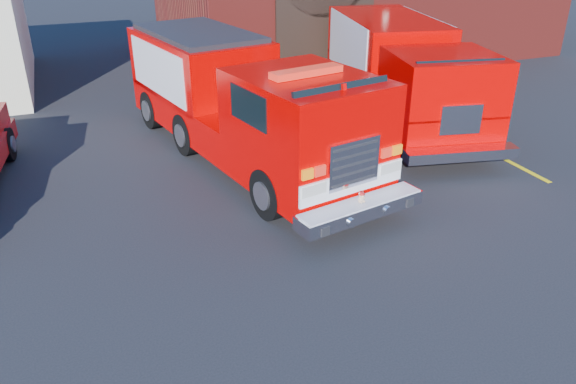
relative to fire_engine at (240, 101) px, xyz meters
name	(u,v)px	position (x,y,z in m)	size (l,w,h in m)	color
ground	(264,228)	(-0.69, -3.45, -1.41)	(100.00, 100.00, 0.00)	black
parking_stripe_near	(503,158)	(5.81, -2.45, -1.40)	(0.12, 3.00, 0.01)	yellow
parking_stripe_mid	(430,121)	(5.81, 0.55, -1.40)	(0.12, 3.00, 0.01)	yellow
parking_stripe_far	(377,93)	(5.81, 3.55, -1.40)	(0.12, 3.00, 0.01)	yellow
fire_engine	(240,101)	(0.00, 0.00, 0.00)	(4.06, 9.12, 2.72)	black
secondary_truck	(400,68)	(5.08, 1.18, 0.02)	(4.18, 8.43, 2.62)	black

